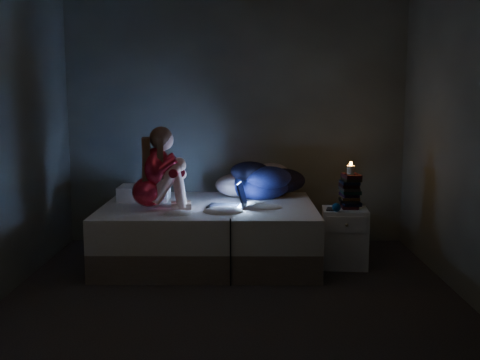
{
  "coord_description": "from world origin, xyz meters",
  "views": [
    {
      "loc": [
        0.08,
        -4.39,
        1.56
      ],
      "look_at": [
        0.05,
        1.0,
        0.8
      ],
      "focal_mm": 43.88,
      "sensor_mm": 36.0,
      "label": 1
    }
  ],
  "objects_px": {
    "bed": "(209,233)",
    "laptop": "(226,194)",
    "woman": "(149,168)",
    "candle": "(351,170)",
    "phone": "(331,209)",
    "nightstand": "(345,238)"
  },
  "relations": [
    {
      "from": "nightstand",
      "to": "phone",
      "type": "distance_m",
      "value": 0.32
    },
    {
      "from": "woman",
      "to": "laptop",
      "type": "relative_size",
      "value": 2.2
    },
    {
      "from": "woman",
      "to": "nightstand",
      "type": "relative_size",
      "value": 1.39
    },
    {
      "from": "phone",
      "to": "woman",
      "type": "bearing_deg",
      "value": -172.54
    },
    {
      "from": "nightstand",
      "to": "candle",
      "type": "height_order",
      "value": "candle"
    },
    {
      "from": "bed",
      "to": "laptop",
      "type": "bearing_deg",
      "value": -38.77
    },
    {
      "from": "candle",
      "to": "phone",
      "type": "bearing_deg",
      "value": -151.76
    },
    {
      "from": "bed",
      "to": "woman",
      "type": "relative_size",
      "value": 2.64
    },
    {
      "from": "bed",
      "to": "laptop",
      "type": "distance_m",
      "value": 0.45
    },
    {
      "from": "nightstand",
      "to": "candle",
      "type": "xyz_separation_m",
      "value": [
        0.05,
        0.04,
        0.63
      ]
    },
    {
      "from": "bed",
      "to": "candle",
      "type": "bearing_deg",
      "value": -6.05
    },
    {
      "from": "laptop",
      "to": "nightstand",
      "type": "bearing_deg",
      "value": 6.79
    },
    {
      "from": "laptop",
      "to": "nightstand",
      "type": "xyz_separation_m",
      "value": [
        1.1,
        -0.04,
        -0.4
      ]
    },
    {
      "from": "laptop",
      "to": "phone",
      "type": "xyz_separation_m",
      "value": [
        0.96,
        -0.1,
        -0.12
      ]
    },
    {
      "from": "woman",
      "to": "laptop",
      "type": "height_order",
      "value": "woman"
    },
    {
      "from": "bed",
      "to": "woman",
      "type": "bearing_deg",
      "value": -156.84
    },
    {
      "from": "nightstand",
      "to": "phone",
      "type": "xyz_separation_m",
      "value": [
        -0.14,
        -0.06,
        0.28
      ]
    },
    {
      "from": "bed",
      "to": "candle",
      "type": "distance_m",
      "value": 1.46
    },
    {
      "from": "candle",
      "to": "woman",
      "type": "bearing_deg",
      "value": -177.28
    },
    {
      "from": "phone",
      "to": "nightstand",
      "type": "bearing_deg",
      "value": 30.91
    },
    {
      "from": "woman",
      "to": "laptop",
      "type": "xyz_separation_m",
      "value": [
        0.7,
        0.09,
        -0.26
      ]
    },
    {
      "from": "bed",
      "to": "phone",
      "type": "relative_size",
      "value": 14.27
    }
  ]
}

